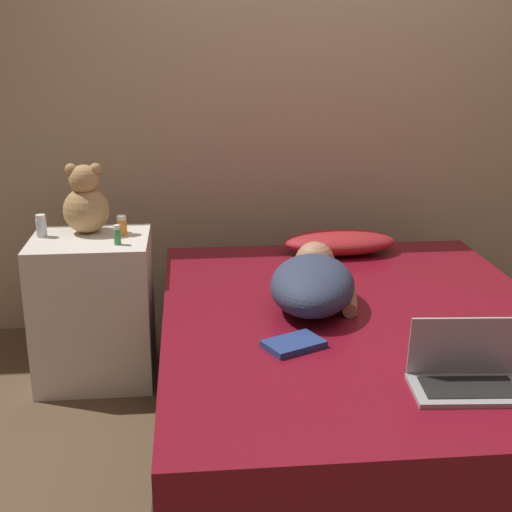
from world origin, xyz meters
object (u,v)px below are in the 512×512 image
object	(u,v)px
laptop	(467,373)
bottle_orange	(122,226)
person_lying	(313,282)
book	(294,344)
teddy_bear	(86,203)
bottle_clear	(41,226)
pillow	(340,242)
bottle_green	(117,235)

from	to	relation	value
laptop	bottle_orange	size ratio (longest dim) A/B	3.94
person_lying	laptop	distance (m)	0.84
person_lying	book	xyz separation A→B (m)	(-0.14, -0.41, -0.09)
person_lying	laptop	bearing A→B (deg)	-53.02
laptop	bottle_orange	bearing A→B (deg)	136.61
teddy_bear	bottle_orange	world-z (taller)	teddy_bear
teddy_bear	bottle_clear	xyz separation A→B (m)	(-0.20, -0.06, -0.09)
laptop	teddy_bear	xyz separation A→B (m)	(-1.34, 1.36, 0.26)
bottle_clear	person_lying	bearing A→B (deg)	-24.54
pillow	bottle_orange	bearing A→B (deg)	-171.33
bottle_orange	bottle_green	xyz separation A→B (m)	(-0.01, -0.15, -0.00)
teddy_bear	bottle_green	bearing A→B (deg)	-53.81
pillow	bottle_green	distance (m)	1.14
laptop	bottle_green	size ratio (longest dim) A/B	4.14
bottle_green	book	xyz separation A→B (m)	(0.68, -0.79, -0.20)
pillow	book	world-z (taller)	pillow
person_lying	laptop	xyz separation A→B (m)	(0.36, -0.76, -0.05)
pillow	laptop	size ratio (longest dim) A/B	1.53
bottle_orange	book	world-z (taller)	bottle_orange
book	bottle_orange	bearing A→B (deg)	125.59
bottle_orange	bottle_clear	bearing A→B (deg)	178.49
person_lying	laptop	size ratio (longest dim) A/B	1.96
bottle_orange	book	bearing A→B (deg)	-54.41
bottle_clear	book	bearing A→B (deg)	-42.36
teddy_bear	pillow	bearing A→B (deg)	4.53
laptop	bottle_green	distance (m)	1.65
person_lying	book	bearing A→B (deg)	-97.23
laptop	bottle_clear	distance (m)	2.03
bottle_clear	teddy_bear	bearing A→B (deg)	15.43
bottle_orange	book	size ratio (longest dim) A/B	0.39
book	teddy_bear	bearing A→B (deg)	129.88
person_lying	bottle_orange	bearing A→B (deg)	158.67
pillow	person_lying	distance (m)	0.74
laptop	bottle_clear	bearing A→B (deg)	144.20
teddy_bear	bottle_green	size ratio (longest dim) A/B	3.68
pillow	bottle_green	size ratio (longest dim) A/B	6.32
person_lying	pillow	bearing A→B (deg)	81.37
bottle_green	book	size ratio (longest dim) A/B	0.37
bottle_green	person_lying	bearing A→B (deg)	-24.68
bottle_clear	book	world-z (taller)	bottle_clear
teddy_bear	bottle_green	xyz separation A→B (m)	(0.16, -0.22, -0.10)
pillow	bottle_clear	world-z (taller)	bottle_clear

